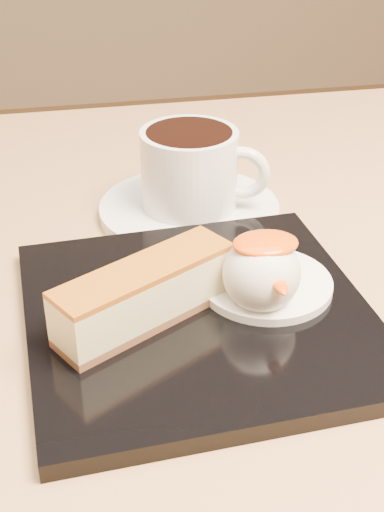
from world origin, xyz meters
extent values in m
cube|color=brown|center=(0.00, 0.00, 0.70)|extent=(0.80, 0.80, 0.04)
cube|color=black|center=(0.00, -0.03, 0.73)|extent=(0.23, 0.23, 0.01)
cube|color=brown|center=(-0.04, -0.03, 0.73)|extent=(0.12, 0.09, 0.01)
cube|color=beige|center=(-0.04, -0.03, 0.75)|extent=(0.12, 0.09, 0.03)
cube|color=#8A470F|center=(-0.04, -0.03, 0.77)|extent=(0.12, 0.09, 0.00)
cylinder|color=white|center=(0.05, -0.01, 0.73)|extent=(0.09, 0.09, 0.01)
sphere|color=white|center=(0.04, -0.03, 0.76)|extent=(0.05, 0.05, 0.05)
ellipsoid|color=#FB4F07|center=(0.04, -0.03, 0.78)|extent=(0.04, 0.03, 0.01)
ellipsoid|color=#2A823D|center=(0.02, 0.01, 0.74)|extent=(0.02, 0.02, 0.00)
ellipsoid|color=#2A823D|center=(0.03, 0.01, 0.74)|extent=(0.02, 0.02, 0.00)
ellipsoid|color=#2A823D|center=(0.01, 0.01, 0.74)|extent=(0.01, 0.02, 0.00)
cylinder|color=white|center=(0.02, 0.12, 0.72)|extent=(0.15, 0.15, 0.01)
cylinder|color=white|center=(0.02, 0.12, 0.76)|extent=(0.08, 0.08, 0.06)
cylinder|color=black|center=(0.02, 0.12, 0.79)|extent=(0.07, 0.07, 0.00)
torus|color=white|center=(0.06, 0.10, 0.76)|extent=(0.05, 0.03, 0.05)
camera|label=1|loc=(-0.08, -0.40, 1.00)|focal=50.00mm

